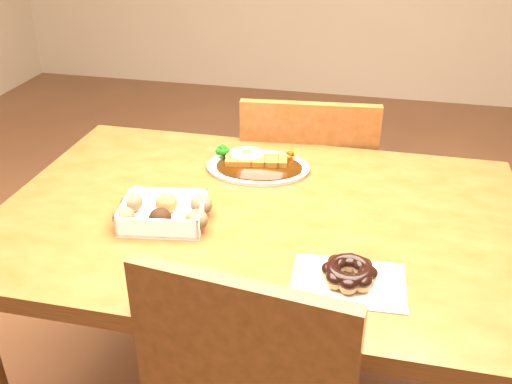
% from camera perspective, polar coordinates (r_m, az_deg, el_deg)
% --- Properties ---
extents(table, '(1.20, 0.80, 0.75)m').
position_cam_1_polar(table, '(1.37, 0.35, -5.52)').
color(table, '#532F10').
rests_on(table, ground).
extents(chair_far, '(0.46, 0.46, 0.87)m').
position_cam_1_polar(chair_far, '(1.90, 5.10, -1.01)').
color(chair_far, '#532F10').
rests_on(chair_far, ground).
extents(katsu_curry_plate, '(0.28, 0.21, 0.05)m').
position_cam_1_polar(katsu_curry_plate, '(1.50, 0.03, 2.78)').
color(katsu_curry_plate, white).
rests_on(katsu_curry_plate, table).
extents(donut_box, '(0.22, 0.17, 0.05)m').
position_cam_1_polar(donut_box, '(1.28, -9.25, -1.98)').
color(donut_box, white).
rests_on(donut_box, table).
extents(pon_de_ring, '(0.22, 0.16, 0.04)m').
position_cam_1_polar(pon_de_ring, '(1.10, 9.30, -8.06)').
color(pon_de_ring, silver).
rests_on(pon_de_ring, table).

